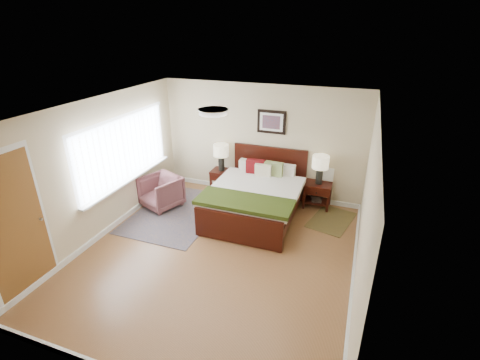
% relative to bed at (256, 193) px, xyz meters
% --- Properties ---
extents(floor, '(5.00, 5.00, 0.00)m').
position_rel_bed_xyz_m(floor, '(-0.22, -1.45, -0.53)').
color(floor, brown).
rests_on(floor, ground).
extents(back_wall, '(4.50, 0.04, 2.50)m').
position_rel_bed_xyz_m(back_wall, '(-0.22, 1.05, 0.72)').
color(back_wall, '#C6B590').
rests_on(back_wall, ground).
extents(front_wall, '(4.50, 0.04, 2.50)m').
position_rel_bed_xyz_m(front_wall, '(-0.22, -3.95, 0.72)').
color(front_wall, '#C6B590').
rests_on(front_wall, ground).
extents(left_wall, '(0.04, 5.00, 2.50)m').
position_rel_bed_xyz_m(left_wall, '(-2.47, -1.45, 0.72)').
color(left_wall, '#C6B590').
rests_on(left_wall, ground).
extents(right_wall, '(0.04, 5.00, 2.50)m').
position_rel_bed_xyz_m(right_wall, '(2.03, -1.45, 0.72)').
color(right_wall, '#C6B590').
rests_on(right_wall, ground).
extents(ceiling, '(4.50, 5.00, 0.02)m').
position_rel_bed_xyz_m(ceiling, '(-0.22, -1.45, 1.97)').
color(ceiling, white).
rests_on(ceiling, back_wall).
extents(window, '(0.11, 2.72, 1.32)m').
position_rel_bed_xyz_m(window, '(-2.42, -0.75, 0.85)').
color(window, silver).
rests_on(window, left_wall).
extents(door, '(0.06, 1.00, 2.18)m').
position_rel_bed_xyz_m(door, '(-2.45, -3.20, 0.54)').
color(door, silver).
rests_on(door, ground).
extents(ceil_fixture, '(0.44, 0.44, 0.08)m').
position_rel_bed_xyz_m(ceil_fixture, '(-0.22, -1.45, 1.93)').
color(ceil_fixture, white).
rests_on(ceil_fixture, ceiling).
extents(bed, '(1.76, 2.14, 1.15)m').
position_rel_bed_xyz_m(bed, '(0.00, 0.00, 0.00)').
color(bed, '#340D07').
rests_on(bed, ground).
extents(wall_art, '(0.62, 0.05, 0.50)m').
position_rel_bed_xyz_m(wall_art, '(0.00, 1.02, 1.19)').
color(wall_art, black).
rests_on(wall_art, back_wall).
extents(nightstand_left, '(0.45, 0.41, 0.54)m').
position_rel_bed_xyz_m(nightstand_left, '(-1.09, 0.80, -0.11)').
color(nightstand_left, '#340D07').
rests_on(nightstand_left, ground).
extents(nightstand_right, '(0.56, 0.42, 0.55)m').
position_rel_bed_xyz_m(nightstand_right, '(1.12, 0.81, -0.19)').
color(nightstand_right, '#340D07').
rests_on(nightstand_right, ground).
extents(lamp_left, '(0.34, 0.34, 0.61)m').
position_rel_bed_xyz_m(lamp_left, '(-1.09, 0.82, 0.44)').
color(lamp_left, black).
rests_on(lamp_left, nightstand_left).
extents(lamp_right, '(0.34, 0.34, 0.61)m').
position_rel_bed_xyz_m(lamp_right, '(1.12, 0.82, 0.45)').
color(lamp_right, black).
rests_on(lamp_right, nightstand_right).
extents(armchair, '(0.96, 0.98, 0.69)m').
position_rel_bed_xyz_m(armchair, '(-2.02, -0.30, -0.19)').
color(armchair, brown).
rests_on(armchair, ground).
extents(rug_persian, '(1.63, 2.29, 0.01)m').
position_rel_bed_xyz_m(rug_persian, '(-1.57, -0.45, -0.53)').
color(rug_persian, '#0D1944').
rests_on(rug_persian, ground).
extents(rug_navy, '(0.96, 1.22, 0.01)m').
position_rel_bed_xyz_m(rug_navy, '(1.50, 0.35, -0.53)').
color(rug_navy, black).
rests_on(rug_navy, ground).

